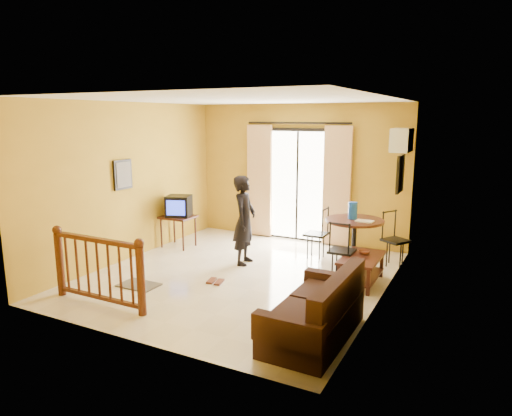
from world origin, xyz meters
The scene contains 19 objects.
ground centered at (0.00, 0.00, 0.00)m, with size 5.00×5.00×0.00m, color beige.
room_shell centered at (0.00, 0.00, 1.70)m, with size 5.00×5.00×5.00m.
balcony_door centered at (0.00, 2.43, 1.19)m, with size 2.25×0.14×2.46m.
tv_table centered at (-1.90, 0.91, 0.55)m, with size 0.63×0.52×0.62m.
television centered at (-1.87, 0.91, 0.83)m, with size 0.56×0.54×0.41m.
picture_left centered at (-2.22, -0.20, 1.55)m, with size 0.05×0.42×0.52m.
dining_table centered at (1.51, 1.33, 0.65)m, with size 0.99×0.99×0.82m.
water_jug centered at (1.46, 1.36, 0.97)m, with size 0.16×0.16×0.29m, color blue.
serving_tray centered at (1.70, 1.23, 0.83)m, with size 0.28×0.18×0.02m, color beige.
dining_chairs centered at (1.48, 1.24, 0.00)m, with size 1.85×1.51×0.95m.
air_conditioner centered at (2.09, 1.95, 2.15)m, with size 0.31×0.60×0.40m.
botanical_print centered at (2.22, 1.30, 1.65)m, with size 0.05×0.50×0.60m.
coffee_table centered at (1.85, 0.53, 0.29)m, with size 0.55×0.99×0.44m.
bowl centered at (1.85, 0.66, 0.47)m, with size 0.18×0.18×0.06m, color #5A2B1F.
sofa centered at (1.85, -1.47, 0.30)m, with size 0.80×1.68×0.80m.
standing_person centered at (-0.23, 0.59, 0.78)m, with size 0.57×0.37×1.56m, color black.
stair_balustrade centered at (-1.15, -1.90, 0.56)m, with size 1.63×0.13×1.04m.
doormat centered at (-1.15, -1.12, 0.01)m, with size 0.60×0.40×0.02m, color #585247.
sandals centered at (-0.19, -0.46, 0.01)m, with size 0.29×0.27×0.03m.
Camera 1 is at (3.46, -6.18, 2.55)m, focal length 32.00 mm.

